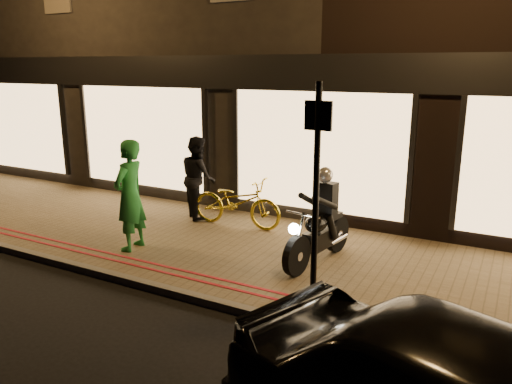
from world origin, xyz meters
TOP-DOWN VIEW (x-y plane):
  - ground at (0.00, 0.00)m, footprint 90.00×90.00m
  - sidewalk at (0.00, 2.00)m, footprint 50.00×4.00m
  - kerb_stone at (0.00, 0.05)m, footprint 50.00×0.14m
  - red_kerb_lines at (0.00, 0.55)m, footprint 50.00×0.26m
  - building_row at (-0.00, 8.99)m, footprint 48.00×10.11m
  - motorcycle at (0.84, 2.04)m, footprint 0.66×1.94m
  - sign_post at (1.45, 0.25)m, footprint 0.35×0.09m
  - bicycle_gold at (-1.32, 3.02)m, footprint 1.95×0.78m
  - person_green at (-2.31, 1.04)m, footprint 0.54×0.76m
  - person_dark at (-2.36, 3.18)m, footprint 1.07×1.05m

SIDE VIEW (x-z plane):
  - ground at x=0.00m, z-range 0.00..0.00m
  - sidewalk at x=0.00m, z-range 0.00..0.12m
  - kerb_stone at x=0.00m, z-range 0.00..0.12m
  - red_kerb_lines at x=0.00m, z-range 0.12..0.13m
  - bicycle_gold at x=-1.32m, z-range 0.12..1.13m
  - motorcycle at x=0.84m, z-range -0.06..1.53m
  - person_dark at x=-2.36m, z-range 0.12..1.86m
  - person_green at x=-2.31m, z-range 0.12..2.08m
  - sign_post at x=1.45m, z-range 0.30..3.30m
  - building_row at x=0.00m, z-range 0.00..8.50m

